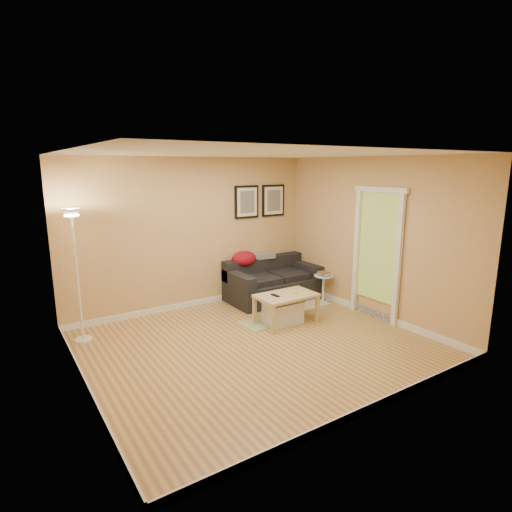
% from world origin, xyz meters
% --- Properties ---
extents(floor, '(4.50, 4.50, 0.00)m').
position_xyz_m(floor, '(0.00, 0.00, 0.00)').
color(floor, tan).
rests_on(floor, ground).
extents(ceiling, '(4.50, 4.50, 0.00)m').
position_xyz_m(ceiling, '(0.00, 0.00, 2.60)').
color(ceiling, white).
rests_on(ceiling, wall_back).
extents(wall_back, '(4.50, 0.00, 4.50)m').
position_xyz_m(wall_back, '(0.00, 2.00, 1.30)').
color(wall_back, tan).
rests_on(wall_back, ground).
extents(wall_front, '(4.50, 0.00, 4.50)m').
position_xyz_m(wall_front, '(0.00, -2.00, 1.30)').
color(wall_front, tan).
rests_on(wall_front, ground).
extents(wall_left, '(0.00, 4.00, 4.00)m').
position_xyz_m(wall_left, '(-2.25, 0.00, 1.30)').
color(wall_left, tan).
rests_on(wall_left, ground).
extents(wall_right, '(0.00, 4.00, 4.00)m').
position_xyz_m(wall_right, '(2.25, 0.00, 1.30)').
color(wall_right, tan).
rests_on(wall_right, ground).
extents(baseboard_back, '(4.50, 0.02, 0.10)m').
position_xyz_m(baseboard_back, '(0.00, 1.99, 0.05)').
color(baseboard_back, white).
rests_on(baseboard_back, ground).
extents(baseboard_front, '(4.50, 0.02, 0.10)m').
position_xyz_m(baseboard_front, '(0.00, -1.99, 0.05)').
color(baseboard_front, white).
rests_on(baseboard_front, ground).
extents(baseboard_left, '(0.02, 4.00, 0.10)m').
position_xyz_m(baseboard_left, '(-2.24, 0.00, 0.05)').
color(baseboard_left, white).
rests_on(baseboard_left, ground).
extents(baseboard_right, '(0.02, 4.00, 0.10)m').
position_xyz_m(baseboard_right, '(2.24, 0.00, 0.05)').
color(baseboard_right, white).
rests_on(baseboard_right, ground).
extents(sofa, '(1.70, 0.90, 0.75)m').
position_xyz_m(sofa, '(1.38, 1.53, 0.38)').
color(sofa, black).
rests_on(sofa, ground).
extents(red_throw, '(0.48, 0.36, 0.28)m').
position_xyz_m(red_throw, '(0.93, 1.84, 0.77)').
color(red_throw, maroon).
rests_on(red_throw, sofa).
extents(plaid_throw, '(0.45, 0.32, 0.10)m').
position_xyz_m(plaid_throw, '(1.37, 1.87, 0.78)').
color(plaid_throw, tan).
rests_on(plaid_throw, sofa).
extents(framed_print_left, '(0.50, 0.04, 0.60)m').
position_xyz_m(framed_print_left, '(1.08, 1.98, 1.80)').
color(framed_print_left, black).
rests_on(framed_print_left, wall_back).
extents(framed_print_right, '(0.50, 0.04, 0.60)m').
position_xyz_m(framed_print_right, '(1.68, 1.98, 1.80)').
color(framed_print_right, black).
rests_on(framed_print_right, wall_back).
extents(area_rug, '(1.25, 0.85, 0.01)m').
position_xyz_m(area_rug, '(1.45, 1.12, 0.01)').
color(area_rug, beige).
rests_on(area_rug, ground).
extents(green_runner, '(0.70, 0.50, 0.01)m').
position_xyz_m(green_runner, '(0.54, 0.62, 0.01)').
color(green_runner, '#668C4C').
rests_on(green_runner, ground).
extents(coffee_table, '(1.00, 0.67, 0.47)m').
position_xyz_m(coffee_table, '(0.85, 0.44, 0.24)').
color(coffee_table, tan).
rests_on(coffee_table, ground).
extents(remote_control, '(0.06, 0.16, 0.02)m').
position_xyz_m(remote_control, '(0.66, 0.47, 0.48)').
color(remote_control, black).
rests_on(remote_control, coffee_table).
extents(tape_roll, '(0.07, 0.07, 0.03)m').
position_xyz_m(tape_roll, '(0.98, 0.38, 0.49)').
color(tape_roll, yellow).
rests_on(tape_roll, coffee_table).
extents(storage_bin, '(0.57, 0.42, 0.35)m').
position_xyz_m(storage_bin, '(0.81, 0.47, 0.18)').
color(storage_bin, white).
rests_on(storage_bin, ground).
extents(side_table, '(0.34, 0.34, 0.52)m').
position_xyz_m(side_table, '(2.02, 0.87, 0.26)').
color(side_table, white).
rests_on(side_table, ground).
extents(book_stack, '(0.22, 0.25, 0.07)m').
position_xyz_m(book_stack, '(2.01, 0.85, 0.55)').
color(book_stack, '#364BA3').
rests_on(book_stack, side_table).
extents(floor_lamp, '(0.25, 0.25, 1.90)m').
position_xyz_m(floor_lamp, '(-2.00, 1.47, 0.90)').
color(floor_lamp, white).
rests_on(floor_lamp, ground).
extents(doorway, '(0.12, 1.01, 2.13)m').
position_xyz_m(doorway, '(2.20, -0.15, 1.02)').
color(doorway, white).
rests_on(doorway, ground).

